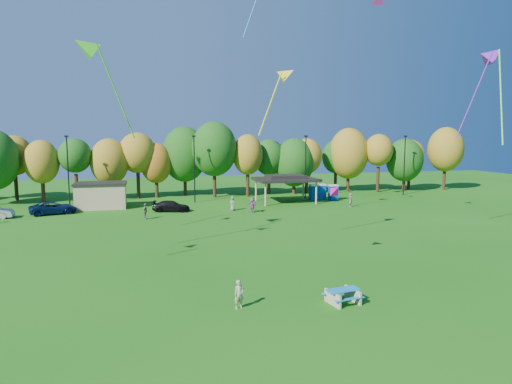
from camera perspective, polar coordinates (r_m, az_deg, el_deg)
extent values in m
plane|color=#19600F|center=(24.16, -1.11, -15.02)|extent=(160.00, 160.00, 0.00)
cylinder|color=black|center=(72.46, -27.78, 0.56)|extent=(0.50, 0.50, 3.79)
ellipsoid|color=olive|center=(72.15, -27.98, 4.06)|extent=(4.94, 4.94, 5.58)
cylinder|color=black|center=(68.46, -25.05, 0.19)|extent=(0.50, 0.50, 3.34)
ellipsoid|color=olive|center=(68.14, -25.22, 3.44)|extent=(4.61, 4.61, 5.88)
cylinder|color=black|center=(67.59, -21.52, 0.49)|extent=(0.50, 0.50, 3.82)
ellipsoid|color=#144C0F|center=(67.26, -21.69, 4.26)|extent=(4.43, 4.43, 4.73)
cylinder|color=black|center=(67.84, -17.73, 0.43)|extent=(0.50, 0.50, 3.25)
ellipsoid|color=olive|center=(67.53, -17.85, 3.63)|extent=(5.33, 5.33, 6.53)
cylinder|color=black|center=(68.24, -14.49, 0.88)|extent=(0.50, 0.50, 3.96)
ellipsoid|color=olive|center=(67.92, -14.61, 4.76)|extent=(5.31, 5.31, 5.82)
cylinder|color=black|center=(68.60, -12.30, 0.59)|extent=(0.50, 0.50, 3.05)
ellipsoid|color=#995914|center=(68.29, -12.38, 3.55)|extent=(4.54, 4.54, 5.87)
cylinder|color=black|center=(70.00, -8.85, 1.09)|extent=(0.50, 0.50, 3.77)
ellipsoid|color=#144C0F|center=(69.69, -8.92, 4.69)|extent=(6.69, 6.69, 8.35)
cylinder|color=black|center=(67.52, -5.20, 1.15)|extent=(0.50, 0.50, 4.28)
ellipsoid|color=#144C0F|center=(67.19, -5.25, 5.39)|extent=(6.64, 6.64, 8.01)
cylinder|color=black|center=(68.18, -1.04, 1.01)|extent=(0.50, 0.50, 3.76)
ellipsoid|color=olive|center=(67.86, -1.05, 4.70)|extent=(4.49, 4.49, 6.02)
cylinder|color=black|center=(71.13, 1.62, 1.13)|extent=(0.50, 0.50, 3.43)
ellipsoid|color=#144C0F|center=(70.83, 1.63, 4.35)|extent=(4.77, 4.77, 5.63)
cylinder|color=black|center=(71.49, 4.76, 0.95)|extent=(0.50, 0.50, 2.95)
ellipsoid|color=#144C0F|center=(71.20, 4.79, 3.70)|extent=(6.14, 6.14, 7.54)
cylinder|color=black|center=(72.66, 6.34, 1.25)|extent=(0.50, 0.50, 3.52)
ellipsoid|color=olive|center=(72.36, 6.39, 4.49)|extent=(4.78, 4.78, 5.53)
cylinder|color=black|center=(76.34, 9.89, 1.42)|extent=(0.50, 0.50, 3.39)
ellipsoid|color=#144C0F|center=(76.06, 9.96, 4.38)|extent=(4.54, 4.54, 5.46)
cylinder|color=black|center=(75.86, 11.43, 1.47)|extent=(0.50, 0.50, 3.72)
ellipsoid|color=olive|center=(75.57, 11.51, 4.75)|extent=(6.32, 6.32, 8.24)
cylinder|color=black|center=(76.08, 14.98, 1.52)|extent=(0.50, 0.50, 4.06)
ellipsoid|color=olive|center=(75.79, 15.10, 5.08)|extent=(4.50, 4.50, 5.13)
cylinder|color=black|center=(79.18, 18.00, 1.25)|extent=(0.50, 0.50, 3.05)
ellipsoid|color=#144C0F|center=(78.92, 18.09, 3.83)|extent=(5.97, 5.97, 7.05)
cylinder|color=black|center=(81.48, 18.56, 1.56)|extent=(0.50, 0.50, 3.55)
ellipsoid|color=olive|center=(81.21, 18.68, 4.48)|extent=(4.60, 4.60, 4.99)
cylinder|color=black|center=(83.10, 22.46, 1.67)|extent=(0.50, 0.50, 4.07)
ellipsoid|color=olive|center=(82.83, 22.62, 4.94)|extent=(5.83, 5.83, 7.42)
cylinder|color=black|center=(62.61, -22.42, 2.34)|extent=(0.16, 0.16, 9.00)
cube|color=black|center=(62.44, -22.62, 6.46)|extent=(0.50, 0.25, 0.18)
cylinder|color=black|center=(62.37, -7.71, 2.80)|extent=(0.16, 0.16, 9.00)
cube|color=black|center=(62.20, -7.78, 6.94)|extent=(0.50, 0.25, 0.18)
cylinder|color=black|center=(66.12, 6.22, 3.06)|extent=(0.16, 0.16, 9.00)
cube|color=black|center=(65.96, 6.27, 6.96)|extent=(0.50, 0.25, 0.18)
cylinder|color=black|center=(73.26, 18.05, 3.14)|extent=(0.16, 0.16, 9.00)
cube|color=black|center=(73.11, 18.18, 6.66)|extent=(0.50, 0.25, 0.18)
cube|color=tan|center=(60.48, -18.80, -0.51)|extent=(6.00, 4.00, 3.00)
cube|color=black|center=(60.30, -18.87, 1.02)|extent=(6.30, 4.30, 0.25)
cylinder|color=tan|center=(58.90, 1.20, -0.32)|extent=(0.24, 0.24, 3.00)
cylinder|color=tan|center=(61.13, 7.54, -0.11)|extent=(0.24, 0.24, 3.00)
cylinder|color=tan|center=(63.70, 0.01, 0.24)|extent=(0.24, 0.24, 3.00)
cylinder|color=tan|center=(65.76, 5.93, 0.42)|extent=(0.24, 0.24, 3.00)
cube|color=black|center=(62.10, 3.71, 1.58)|extent=(8.20, 6.20, 0.35)
cube|color=black|center=(62.06, 3.71, 1.95)|extent=(5.00, 3.50, 0.45)
cube|color=#0B4098|center=(65.21, 7.21, -0.10)|extent=(1.10, 1.10, 2.00)
cube|color=silver|center=(65.09, 7.23, 0.85)|extent=(1.15, 1.15, 0.18)
cube|color=#0B4098|center=(66.04, 8.14, -0.03)|extent=(1.10, 1.10, 2.00)
cube|color=silver|center=(65.92, 8.16, 0.92)|extent=(1.15, 1.15, 0.18)
cube|color=#0B4098|center=(65.34, 9.64, -0.13)|extent=(1.10, 1.10, 2.00)
cube|color=silver|center=(65.22, 9.66, 0.82)|extent=(1.15, 1.15, 0.18)
cube|color=tan|center=(25.55, 9.57, -12.99)|extent=(0.37, 1.46, 0.73)
cube|color=tan|center=(26.26, 12.01, -12.48)|extent=(0.37, 1.46, 0.73)
cube|color=#1785CA|center=(25.77, 10.83, -11.91)|extent=(1.92, 1.06, 0.06)
cube|color=#1785CA|center=(25.39, 11.64, -12.97)|extent=(1.84, 0.56, 0.05)
cube|color=#1785CA|center=(26.36, 10.02, -12.17)|extent=(1.84, 0.56, 0.05)
imported|color=tan|center=(24.62, -2.12, -12.67)|extent=(0.63, 0.49, 1.54)
imported|color=#0B1942|center=(57.96, -24.00, -1.83)|extent=(5.66, 3.68, 1.45)
imported|color=black|center=(55.71, -10.56, -1.75)|extent=(4.79, 2.93, 1.30)
imported|color=#678057|center=(55.50, -2.97, -1.45)|extent=(0.85, 1.00, 1.74)
imported|color=#687C4C|center=(51.11, -13.69, -2.37)|extent=(0.75, 1.11, 1.75)
imported|color=#C25B7F|center=(59.57, 11.76, -1.02)|extent=(0.71, 0.73, 1.69)
imported|color=#983F94|center=(54.10, -0.46, -1.63)|extent=(1.12, 1.73, 1.79)
cylinder|color=#59D44A|center=(35.73, 28.28, 10.51)|extent=(1.25, 2.25, 6.61)
cone|color=yellow|center=(35.70, 3.97, 14.47)|extent=(1.85, 1.56, 1.64)
cylinder|color=yellow|center=(34.72, 1.79, 10.96)|extent=(1.78, 0.52, 4.73)
cone|color=purple|center=(47.21, 27.55, 14.92)|extent=(2.69, 2.29, 2.32)
cylinder|color=purple|center=(44.82, 25.61, 10.85)|extent=(2.75, 0.87, 7.55)
cylinder|color=#22AEDB|center=(50.76, -0.41, 21.81)|extent=(2.15, 0.21, 5.67)
cone|color=green|center=(36.03, -20.67, 16.61)|extent=(2.54, 2.12, 2.29)
cylinder|color=green|center=(35.06, -17.10, 11.82)|extent=(2.46, 0.58, 6.61)
cone|color=#D40B87|center=(33.23, 9.91, 0.20)|extent=(1.11, 1.31, 1.14)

